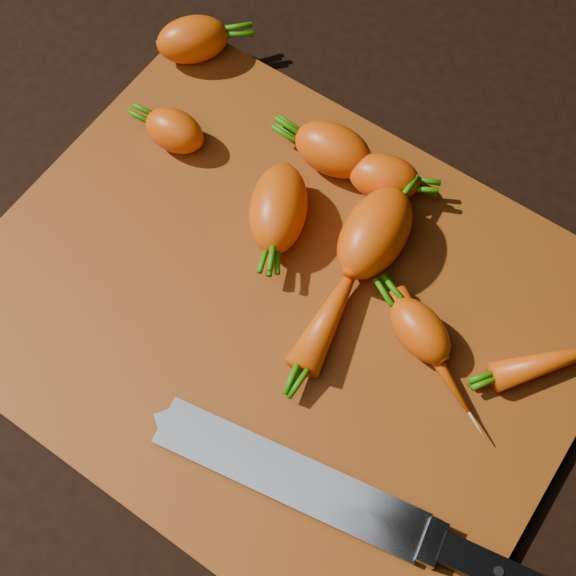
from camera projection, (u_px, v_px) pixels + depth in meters
The scene contains 13 objects.
ground at pixel (281, 314), 0.68m from camera, with size 2.00×2.00×0.01m, color black.
cutting_board at pixel (281, 309), 0.67m from camera, with size 0.50×0.40×0.01m, color #843A0C.
carrot_0 at pixel (193, 40), 0.76m from camera, with size 0.07×0.04×0.04m, color #C43F01.
carrot_1 at pixel (174, 131), 0.72m from camera, with size 0.06×0.04×0.04m, color #C43F01.
carrot_2 at pixel (278, 208), 0.68m from camera, with size 0.08×0.05×0.05m, color #C43F01.
carrot_3 at pixel (375, 233), 0.66m from camera, with size 0.09×0.05×0.05m, color #C43F01.
carrot_4 at pixel (333, 150), 0.70m from camera, with size 0.07×0.05×0.05m, color #C43F01.
carrot_5 at pixel (384, 177), 0.69m from camera, with size 0.06×0.04×0.04m, color #C43F01.
carrot_6 at pixel (420, 330), 0.64m from camera, with size 0.06×0.04×0.04m, color #C43F01.
carrot_7 at pixel (561, 359), 0.63m from camera, with size 0.12×0.02×0.02m, color #C43F01.
carrot_8 at pixel (431, 350), 0.64m from camera, with size 0.11×0.02×0.02m, color #C43F01.
carrot_9 at pixel (333, 309), 0.65m from camera, with size 0.11×0.03×0.03m, color #C43F01.
knife at pixel (315, 489), 0.59m from camera, with size 0.35×0.09×0.02m.
Camera 1 is at (0.16, -0.21, 0.62)m, focal length 50.00 mm.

